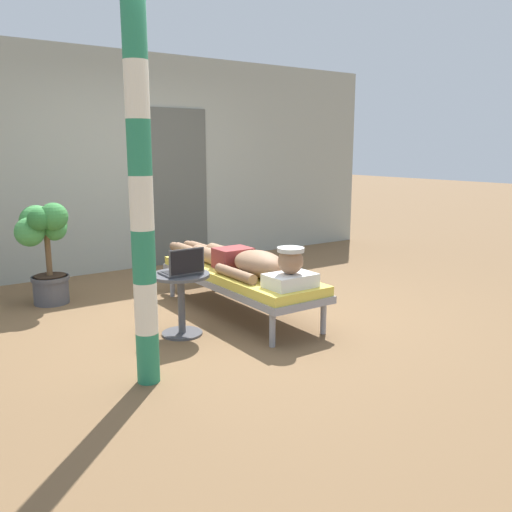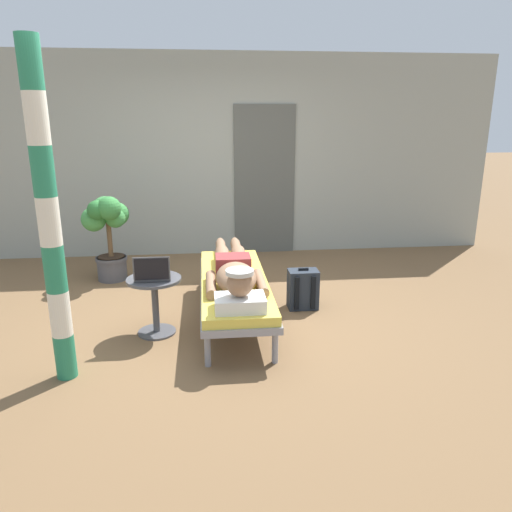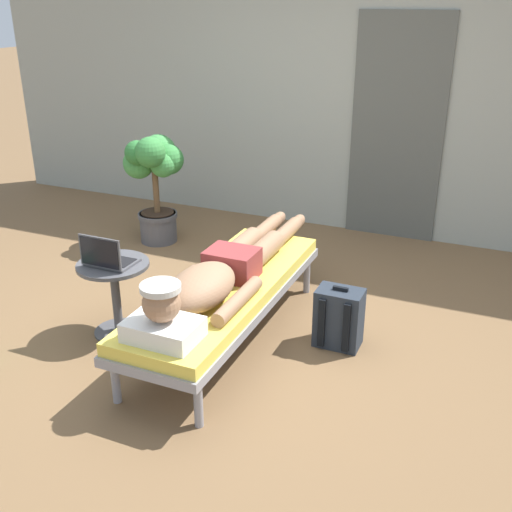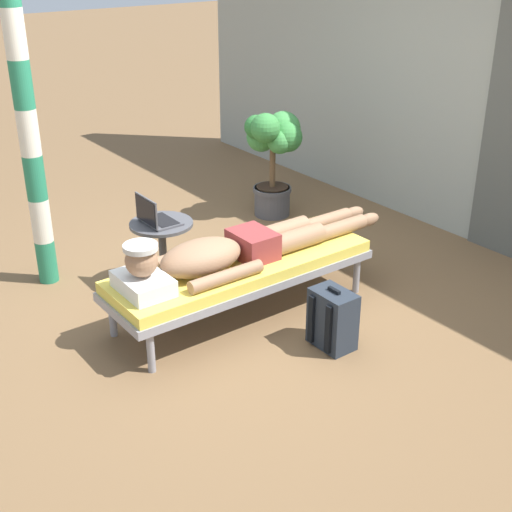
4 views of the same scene
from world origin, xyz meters
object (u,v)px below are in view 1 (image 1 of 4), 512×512
at_px(laptop, 183,268).
at_px(porch_post, 141,203).
at_px(lounge_chair, 239,277).
at_px(person_reclining, 245,261).
at_px(side_table, 181,293).
at_px(potted_plant, 45,239).
at_px(backpack, 284,278).

xyz_separation_m(laptop, porch_post, (-0.61, -0.65, 0.61)).
xyz_separation_m(lounge_chair, laptop, (-0.72, -0.28, 0.24)).
height_order(person_reclining, porch_post, porch_post).
distance_m(lounge_chair, laptop, 0.80).
xyz_separation_m(side_table, potted_plant, (-0.67, 1.60, 0.29)).
height_order(laptop, porch_post, porch_post).
height_order(potted_plant, porch_post, porch_post).
bearing_deg(backpack, lounge_chair, -162.08).
relative_size(lounge_chair, person_reclining, 0.91).
distance_m(person_reclining, laptop, 0.74).
bearing_deg(potted_plant, lounge_chair, -44.72).
bearing_deg(side_table, laptop, -90.00).
relative_size(lounge_chair, potted_plant, 1.93).
height_order(laptop, potted_plant, potted_plant).
bearing_deg(laptop, person_reclining, 13.98).
bearing_deg(lounge_chair, laptop, -158.99).
xyz_separation_m(side_table, porch_post, (-0.61, -0.70, 0.84)).
distance_m(potted_plant, porch_post, 2.36).
distance_m(backpack, porch_post, 2.55).
relative_size(backpack, potted_plant, 0.42).
xyz_separation_m(laptop, backpack, (1.43, 0.51, -0.39)).
relative_size(person_reclining, laptop, 7.00).
bearing_deg(person_reclining, lounge_chair, 90.00).
bearing_deg(potted_plant, laptop, -67.87).
height_order(lounge_chair, laptop, laptop).
bearing_deg(backpack, laptop, -160.51).
bearing_deg(potted_plant, porch_post, -88.37).
relative_size(person_reclining, porch_post, 0.91).
bearing_deg(lounge_chair, potted_plant, 135.28).
bearing_deg(backpack, potted_plant, 151.42).
xyz_separation_m(person_reclining, laptop, (-0.72, -0.18, 0.06)).
xyz_separation_m(lounge_chair, person_reclining, (0.00, -0.10, 0.17)).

